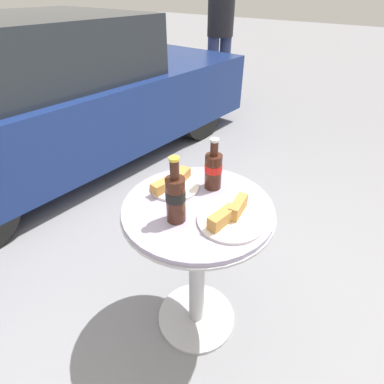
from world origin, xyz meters
name	(u,v)px	position (x,y,z in m)	size (l,w,h in m)	color
ground_plane	(196,317)	(0.00, 0.00, 0.00)	(30.00, 30.00, 0.00)	gray
bistro_table	(197,247)	(0.00, 0.00, 0.53)	(0.61, 0.61, 0.76)	#B7B7BC
cola_bottle_left	(213,169)	(0.14, 0.03, 0.85)	(0.07, 0.07, 0.22)	#3D1E14
cola_bottle_right	(176,197)	(-0.12, 0.01, 0.86)	(0.07, 0.07, 0.26)	#3D1E14
lunch_plate_near	(231,217)	(0.00, -0.15, 0.78)	(0.25, 0.25, 0.07)	silver
lunch_plate_far	(174,184)	(0.03, 0.16, 0.78)	(0.21, 0.21, 0.06)	silver
parked_car	(53,97)	(0.60, 2.22, 0.60)	(3.80, 1.76, 1.27)	navy
pedestrian	(221,24)	(3.19, 2.14, 1.01)	(0.36, 0.36, 1.78)	navy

